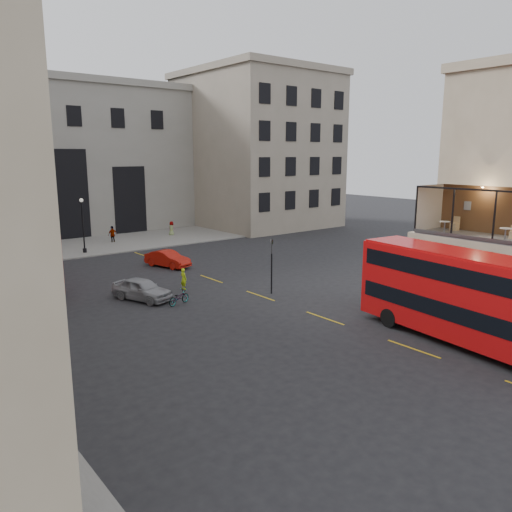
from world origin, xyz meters
TOP-DOWN VIEW (x-y plane):
  - ground at (0.00, 0.00)m, footprint 140.00×140.00m
  - host_frontage at (6.50, 0.00)m, footprint 3.00×11.00m
  - cafe_floor at (6.50, 0.00)m, footprint 3.00×10.00m
  - gateway at (-5.00, 47.99)m, footprint 35.00×10.60m
  - building_right at (20.00, 39.97)m, footprint 16.60×18.60m
  - pavement_far at (-6.00, 38.00)m, footprint 40.00×12.00m
  - traffic_light_near at (-1.00, 12.00)m, footprint 0.16×0.20m
  - street_lamp_b at (-6.00, 34.00)m, footprint 0.36×0.36m
  - bus_near at (0.50, -1.12)m, footprint 3.91×11.94m
  - bus_far at (-13.59, 24.79)m, footprint 3.17×11.27m
  - car_a at (-8.64, 16.16)m, footprint 3.13×4.63m
  - car_b at (-2.54, 23.86)m, footprint 2.65×4.47m
  - car_c at (-14.33, 27.71)m, footprint 2.38×5.08m
  - bicycle at (-7.28, 13.75)m, footprint 1.85×1.09m
  - cyclist at (-5.17, 16.73)m, footprint 0.43×0.59m
  - pedestrian_b at (-11.22, 39.07)m, footprint 1.12×1.10m
  - pedestrian_c at (-1.54, 37.85)m, footprint 1.16×0.66m
  - pedestrian_d at (5.82, 38.18)m, footprint 0.92×1.00m
  - cafe_table_mid at (5.59, -0.42)m, footprint 0.63×0.63m
  - cafe_table_far at (5.64, 3.33)m, footprint 0.62×0.62m
  - cafe_chair_d at (7.43, 3.68)m, footprint 0.46×0.46m

SIDE VIEW (x-z plane):
  - ground at x=0.00m, z-range 0.00..0.00m
  - pavement_far at x=-6.00m, z-range 0.00..0.12m
  - bicycle at x=-7.28m, z-range 0.00..0.92m
  - car_b at x=-2.54m, z-range 0.00..1.39m
  - car_c at x=-14.33m, z-range 0.00..1.43m
  - car_a at x=-8.64m, z-range 0.00..1.46m
  - cyclist at x=-5.17m, z-range 0.00..1.53m
  - pedestrian_b at x=-11.22m, z-range 0.00..1.55m
  - pedestrian_d at x=5.82m, z-range 0.00..1.72m
  - pedestrian_c at x=-1.54m, z-range 0.00..1.86m
  - host_frontage at x=6.50m, z-range 0.00..4.50m
  - street_lamp_b at x=-6.00m, z-range -0.27..5.06m
  - traffic_light_near at x=-1.00m, z-range 0.52..4.32m
  - bus_far at x=-13.59m, z-range 0.27..4.72m
  - bus_near at x=0.50m, z-range 0.29..4.97m
  - cafe_floor at x=6.50m, z-range 4.50..4.60m
  - cafe_chair_d at x=7.43m, z-range 4.43..5.32m
  - cafe_table_far at x=5.64m, z-range 4.73..5.50m
  - cafe_table_mid at x=5.59m, z-range 4.73..5.52m
  - gateway at x=-5.00m, z-range 0.39..18.39m
  - building_right at x=20.00m, z-range 0.39..20.39m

